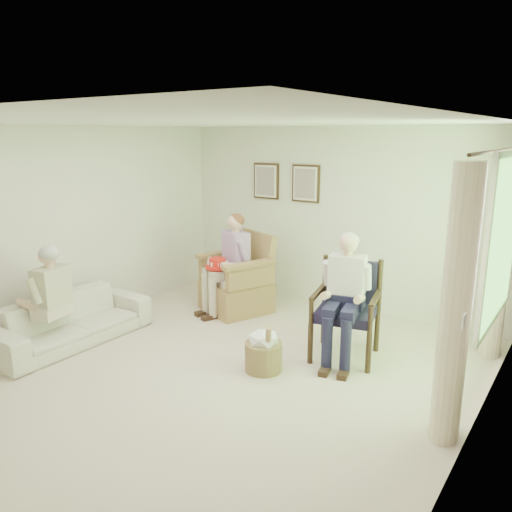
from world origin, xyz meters
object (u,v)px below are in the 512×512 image
at_px(wood_armchair, 349,306).
at_px(person_wicker, 231,257).
at_px(sofa, 71,320).
at_px(person_dark, 344,288).
at_px(person_sofa, 46,294).
at_px(wicker_armchair, 238,286).
at_px(hatbox, 264,350).
at_px(red_hat, 218,264).

distance_m(wood_armchair, person_wicker, 2.00).
relative_size(sofa, person_dark, 1.37).
relative_size(wood_armchair, person_sofa, 0.87).
bearing_deg(person_sofa, wicker_armchair, 145.22).
xyz_separation_m(person_wicker, hatbox, (1.38, -1.24, -0.59)).
distance_m(person_dark, red_hat, 2.08).
distance_m(sofa, red_hat, 2.02).
bearing_deg(wood_armchair, person_sofa, -160.14).
height_order(sofa, red_hat, red_hat).
bearing_deg(wicker_armchair, person_dark, 3.08).
bearing_deg(sofa, person_wicker, -26.21).
bearing_deg(sofa, person_sofa, 180.00).
distance_m(wicker_armchair, person_dark, 2.12).
distance_m(person_wicker, person_dark, 2.02).
bearing_deg(hatbox, person_wicker, 138.21).
relative_size(person_sofa, red_hat, 3.67).
bearing_deg(person_sofa, sofa, 167.15).
height_order(wood_armchair, sofa, wood_armchair).
xyz_separation_m(person_dark, person_sofa, (-2.92, -1.73, -0.15)).
bearing_deg(person_sofa, hatbox, 100.39).
bearing_deg(hatbox, person_sofa, -156.76).
distance_m(wood_armchair, red_hat, 2.06).
height_order(sofa, person_sofa, person_sofa).
bearing_deg(wood_armchair, person_wicker, 156.90).
xyz_separation_m(sofa, hatbox, (2.35, 0.72, -0.05)).
bearing_deg(hatbox, sofa, -162.94).
bearing_deg(wood_armchair, wicker_armchair, 152.78).
bearing_deg(person_wicker, wicker_armchair, 111.78).
bearing_deg(person_wicker, red_hat, -95.90).
bearing_deg(person_wicker, wood_armchair, 11.99).
relative_size(person_wicker, red_hat, 4.11).
distance_m(wood_armchair, person_sofa, 3.49).
height_order(wood_armchair, person_sofa, person_sofa).
xyz_separation_m(person_wicker, red_hat, (-0.10, -0.18, -0.08)).
bearing_deg(red_hat, person_dark, -9.16).
bearing_deg(wicker_armchair, red_hat, -84.47).
xyz_separation_m(wood_armchair, person_dark, (0.00, -0.18, 0.26)).
distance_m(wicker_armchair, red_hat, 0.51).
distance_m(sofa, person_wicker, 2.25).
xyz_separation_m(wicker_armchair, person_sofa, (-0.96, -2.39, 0.34)).
height_order(wicker_armchair, person_dark, person_dark).
xyz_separation_m(sofa, person_dark, (2.92, 1.44, 0.56)).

